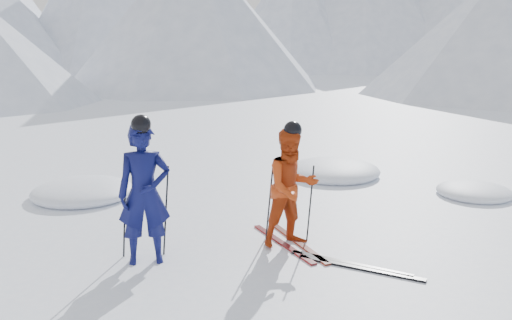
{
  "coord_description": "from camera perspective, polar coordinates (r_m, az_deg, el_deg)",
  "views": [
    {
      "loc": [
        -2.43,
        -7.78,
        2.98
      ],
      "look_at": [
        -1.86,
        0.5,
        1.1
      ],
      "focal_mm": 38.0,
      "sensor_mm": 36.0,
      "label": 1
    }
  ],
  "objects": [
    {
      "name": "ground",
      "position": [
        8.68,
        12.7,
        -7.64
      ],
      "size": [
        160.0,
        160.0,
        0.0
      ],
      "primitive_type": "plane",
      "color": "white",
      "rests_on": "ground"
    },
    {
      "name": "skier_blue",
      "position": [
        7.34,
        -11.68,
        -3.53
      ],
      "size": [
        0.75,
        0.55,
        1.91
      ],
      "primitive_type": "imported",
      "rotation": [
        0.0,
        0.0,
        0.14
      ],
      "color": "#0B0F46",
      "rests_on": "ground"
    },
    {
      "name": "skier_red",
      "position": [
        7.83,
        3.79,
        -2.95
      ],
      "size": [
        1.02,
        0.91,
        1.73
      ],
      "primitive_type": "imported",
      "rotation": [
        0.0,
        0.0,
        0.37
      ],
      "color": "#B2360E",
      "rests_on": "ground"
    },
    {
      "name": "pole_blue_left",
      "position": [
        7.63,
        -13.67,
        -5.53
      ],
      "size": [
        0.13,
        0.09,
        1.27
      ],
      "primitive_type": "cylinder",
      "rotation": [
        0.05,
        0.08,
        0.0
      ],
      "color": "black",
      "rests_on": "ground"
    },
    {
      "name": "pole_blue_right",
      "position": [
        7.64,
        -9.46,
        -5.28
      ],
      "size": [
        0.13,
        0.07,
        1.27
      ],
      "primitive_type": "cylinder",
      "rotation": [
        -0.04,
        0.08,
        0.0
      ],
      "color": "black",
      "rests_on": "ground"
    },
    {
      "name": "pole_red_left",
      "position": [
        8.11,
        1.42,
        -4.48
      ],
      "size": [
        0.12,
        0.09,
        1.15
      ],
      "primitive_type": "cylinder",
      "rotation": [
        0.06,
        0.08,
        0.0
      ],
      "color": "black",
      "rests_on": "ground"
    },
    {
      "name": "pole_red_right",
      "position": [
        8.1,
        5.73,
        -4.58
      ],
      "size": [
        0.12,
        0.08,
        1.15
      ],
      "primitive_type": "cylinder",
      "rotation": [
        -0.05,
        0.08,
        0.0
      ],
      "color": "black",
      "rests_on": "ground"
    },
    {
      "name": "ski_worn_left",
      "position": [
        8.08,
        2.85,
        -8.78
      ],
      "size": [
        0.75,
        1.6,
        0.03
      ],
      "primitive_type": "cube",
      "rotation": [
        0.0,
        0.0,
        0.4
      ],
      "color": "black",
      "rests_on": "ground"
    },
    {
      "name": "ski_worn_right",
      "position": [
        8.11,
        4.55,
        -8.72
      ],
      "size": [
        0.64,
        1.64,
        0.03
      ],
      "primitive_type": "cube",
      "rotation": [
        0.0,
        0.0,
        0.33
      ],
      "color": "black",
      "rests_on": "ground"
    },
    {
      "name": "ski_loose_a",
      "position": [
        7.51,
        9.86,
        -10.71
      ],
      "size": [
        1.47,
        1.0,
        0.03
      ],
      "primitive_type": "cube",
      "rotation": [
        0.0,
        0.0,
        0.99
      ],
      "color": "black",
      "rests_on": "ground"
    },
    {
      "name": "ski_loose_b",
      "position": [
        7.4,
        10.9,
        -11.11
      ],
      "size": [
        1.5,
        0.95,
        0.03
      ],
      "primitive_type": "cube",
      "rotation": [
        0.0,
        0.0,
        1.03
      ],
      "color": "black",
      "rests_on": "ground"
    },
    {
      "name": "snow_lumps",
      "position": [
        10.87,
        2.59,
        -3.17
      ],
      "size": [
        9.23,
        6.84,
        0.45
      ],
      "color": "white",
      "rests_on": "ground"
    }
  ]
}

